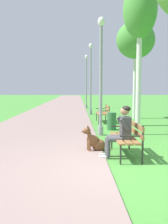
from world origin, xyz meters
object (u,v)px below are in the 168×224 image
at_px(park_bench_near, 128,135).
at_px(lamp_post_far, 86,81).
at_px(lamp_post_near, 101,75).
at_px(litter_bin, 112,121).
at_px(birch_tree_fourth, 136,41).
at_px(dog_brown, 95,142).
at_px(person_seated_on_near_bench, 121,130).
at_px(lamp_post_mid, 91,78).
at_px(park_bench_mid, 104,112).
at_px(birch_tree_third, 140,12).

relative_size(park_bench_near, lamp_post_far, 0.34).
distance_m(lamp_post_near, litter_bin, 2.17).
xyz_separation_m(park_bench_near, birch_tree_fourth, (1.91, 7.59, 3.73)).
height_order(dog_brown, birch_tree_fourth, birch_tree_fourth).
xyz_separation_m(person_seated_on_near_bench, lamp_post_mid, (-0.20, 9.89, 1.64)).
distance_m(park_bench_mid, litter_bin, 2.23).
bearing_deg(lamp_post_far, litter_bin, -86.68).
bearing_deg(litter_bin, lamp_post_mid, 95.20).
distance_m(lamp_post_mid, lamp_post_far, 5.04).
distance_m(park_bench_mid, lamp_post_mid, 4.11).
distance_m(dog_brown, litter_bin, 3.52).
height_order(person_seated_on_near_bench, birch_tree_fourth, birch_tree_fourth).
xyz_separation_m(park_bench_near, litter_bin, (0.13, 3.84, -0.16)).
height_order(lamp_post_far, birch_tree_fourth, birch_tree_fourth).
distance_m(park_bench_mid, person_seated_on_near_bench, 6.23).
height_order(dog_brown, lamp_post_far, lamp_post_far).
relative_size(lamp_post_far, birch_tree_third, 0.71).
xyz_separation_m(birch_tree_third, litter_bin, (-1.32, -1.05, -4.58)).
bearing_deg(park_bench_near, person_seated_on_near_bench, -143.40).
distance_m(lamp_post_far, litter_bin, 11.12).
bearing_deg(park_bench_near, lamp_post_near, 98.77).
relative_size(lamp_post_near, lamp_post_mid, 0.91).
bearing_deg(birch_tree_fourth, park_bench_near, -104.16).
height_order(birch_tree_third, birch_tree_fourth, birch_tree_third).
relative_size(person_seated_on_near_bench, birch_tree_fourth, 0.24).
relative_size(park_bench_mid, person_seated_on_near_bench, 1.20).
xyz_separation_m(dog_brown, lamp_post_near, (0.36, 2.28, 1.86)).
height_order(park_bench_near, litter_bin, park_bench_near).
xyz_separation_m(park_bench_near, dog_brown, (-0.78, 0.44, -0.25)).
xyz_separation_m(lamp_post_mid, birch_tree_third, (1.85, -4.85, 2.61)).
bearing_deg(birch_tree_fourth, park_bench_mid, -140.81).
xyz_separation_m(lamp_post_far, litter_bin, (0.63, -10.93, -1.94)).
relative_size(person_seated_on_near_bench, lamp_post_near, 0.30).
bearing_deg(park_bench_near, birch_tree_fourth, 75.84).
xyz_separation_m(park_bench_mid, person_seated_on_near_bench, (-0.26, -6.22, 0.17)).
distance_m(park_bench_near, litter_bin, 3.85).
bearing_deg(dog_brown, lamp_post_far, 88.90).
xyz_separation_m(park_bench_near, lamp_post_near, (-0.42, 2.72, 1.61)).
distance_m(park_bench_near, lamp_post_near, 3.19).
bearing_deg(park_bench_mid, park_bench_near, -90.45).
relative_size(person_seated_on_near_bench, dog_brown, 1.53).
height_order(lamp_post_far, birch_tree_third, birch_tree_third).
distance_m(park_bench_mid, lamp_post_far, 8.90).
height_order(lamp_post_near, birch_tree_fourth, birch_tree_fourth).
xyz_separation_m(person_seated_on_near_bench, lamp_post_near, (-0.21, 2.87, 1.44)).
bearing_deg(birch_tree_fourth, litter_bin, -115.43).
bearing_deg(dog_brown, park_bench_near, -29.45).
distance_m(park_bench_near, lamp_post_mid, 9.91).
height_order(park_bench_near, dog_brown, park_bench_near).
bearing_deg(birch_tree_third, park_bench_near, -106.53).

